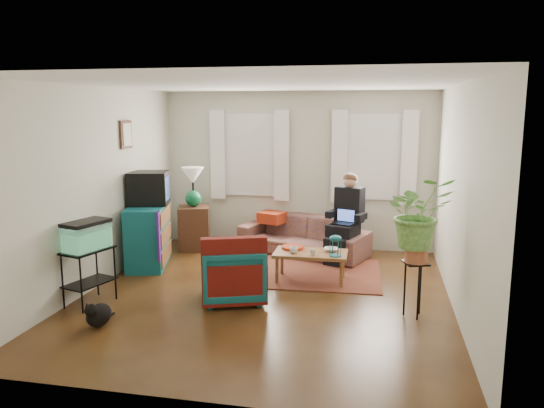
% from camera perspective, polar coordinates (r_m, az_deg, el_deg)
% --- Properties ---
extents(floor, '(4.50, 5.00, 0.01)m').
position_cam_1_polar(floor, '(6.75, -0.69, -9.82)').
color(floor, '#4F2B14').
rests_on(floor, ground).
extents(ceiling, '(4.50, 5.00, 0.01)m').
position_cam_1_polar(ceiling, '(6.35, -0.74, 12.80)').
color(ceiling, white).
rests_on(ceiling, wall_back).
extents(wall_back, '(4.50, 0.01, 2.60)m').
position_cam_1_polar(wall_back, '(8.86, 2.73, 3.62)').
color(wall_back, silver).
rests_on(wall_back, floor).
extents(wall_front, '(4.50, 0.01, 2.60)m').
position_cam_1_polar(wall_front, '(4.06, -8.26, -4.29)').
color(wall_front, silver).
rests_on(wall_front, floor).
extents(wall_left, '(0.01, 5.00, 2.60)m').
position_cam_1_polar(wall_left, '(7.24, -18.40, 1.64)').
color(wall_left, silver).
rests_on(wall_left, floor).
extents(wall_right, '(0.01, 5.00, 2.60)m').
position_cam_1_polar(wall_right, '(6.34, 19.56, 0.44)').
color(wall_right, silver).
rests_on(wall_right, floor).
extents(window_left, '(1.08, 0.04, 1.38)m').
position_cam_1_polar(window_left, '(8.97, -2.35, 5.31)').
color(window_left, white).
rests_on(window_left, wall_back).
extents(window_right, '(1.08, 0.04, 1.38)m').
position_cam_1_polar(window_right, '(8.71, 10.91, 4.99)').
color(window_right, white).
rests_on(window_right, wall_back).
extents(curtains_left, '(1.36, 0.06, 1.50)m').
position_cam_1_polar(curtains_left, '(8.90, -2.47, 5.27)').
color(curtains_left, white).
rests_on(curtains_left, wall_back).
extents(curtains_right, '(1.36, 0.06, 1.50)m').
position_cam_1_polar(curtains_right, '(8.63, 10.90, 4.94)').
color(curtains_right, white).
rests_on(curtains_right, wall_back).
extents(picture_frame, '(0.04, 0.32, 0.40)m').
position_cam_1_polar(picture_frame, '(7.91, -15.37, 7.21)').
color(picture_frame, '#3D2616').
rests_on(picture_frame, wall_left).
extents(area_rug, '(2.07, 1.68, 0.01)m').
position_cam_1_polar(area_rug, '(7.66, 4.04, -7.34)').
color(area_rug, brown).
rests_on(area_rug, floor).
extents(sofa, '(2.22, 1.47, 0.81)m').
position_cam_1_polar(sofa, '(8.55, 3.41, -2.73)').
color(sofa, brown).
rests_on(sofa, floor).
extents(seated_person, '(0.70, 0.77, 1.23)m').
position_cam_1_polar(seated_person, '(8.19, 8.02, -1.87)').
color(seated_person, black).
rests_on(seated_person, sofa).
extents(side_table, '(0.62, 0.62, 0.72)m').
position_cam_1_polar(side_table, '(8.93, -8.38, -2.54)').
color(side_table, '#3D2917').
rests_on(side_table, floor).
extents(table_lamp, '(0.46, 0.46, 0.66)m').
position_cam_1_polar(table_lamp, '(8.80, -8.49, 1.73)').
color(table_lamp, white).
rests_on(table_lamp, side_table).
extents(dresser, '(0.74, 1.11, 0.91)m').
position_cam_1_polar(dresser, '(8.09, -13.19, -3.34)').
color(dresser, '#135475').
rests_on(dresser, floor).
extents(crt_tv, '(0.67, 0.63, 0.49)m').
position_cam_1_polar(crt_tv, '(8.05, -13.12, 1.69)').
color(crt_tv, black).
rests_on(crt_tv, dresser).
extents(aquarium_stand, '(0.49, 0.67, 0.67)m').
position_cam_1_polar(aquarium_stand, '(6.74, -19.04, -7.42)').
color(aquarium_stand, black).
rests_on(aquarium_stand, floor).
extents(aquarium, '(0.44, 0.61, 0.35)m').
position_cam_1_polar(aquarium, '(6.61, -19.30, -3.16)').
color(aquarium, '#7FD899').
rests_on(aquarium, aquarium_stand).
extents(black_cat, '(0.24, 0.36, 0.31)m').
position_cam_1_polar(black_cat, '(6.10, -18.14, -11.04)').
color(black_cat, black).
rests_on(black_cat, floor).
extents(armchair, '(0.93, 0.90, 0.76)m').
position_cam_1_polar(armchair, '(6.52, -4.24, -7.07)').
color(armchair, '#116568').
rests_on(armchair, floor).
extents(serape_throw, '(0.78, 0.42, 0.63)m').
position_cam_1_polar(serape_throw, '(6.19, -4.07, -6.47)').
color(serape_throw, '#9E0A0A').
rests_on(serape_throw, armchair).
extents(coffee_table, '(0.99, 0.55, 0.41)m').
position_cam_1_polar(coffee_table, '(7.26, 4.17, -6.72)').
color(coffee_table, brown).
rests_on(coffee_table, floor).
extents(cup_a, '(0.11, 0.11, 0.09)m').
position_cam_1_polar(cup_a, '(7.13, 2.33, -4.95)').
color(cup_a, white).
rests_on(cup_a, coffee_table).
extents(cup_b, '(0.09, 0.09, 0.08)m').
position_cam_1_polar(cup_b, '(7.03, 4.40, -5.21)').
color(cup_b, beige).
rests_on(cup_b, coffee_table).
extents(bowl, '(0.20, 0.20, 0.05)m').
position_cam_1_polar(bowl, '(7.26, 6.37, -4.90)').
color(bowl, white).
rests_on(bowl, coffee_table).
extents(snack_tray, '(0.31, 0.31, 0.04)m').
position_cam_1_polar(snack_tray, '(7.36, 2.23, -4.68)').
color(snack_tray, '#B21414').
rests_on(snack_tray, coffee_table).
extents(birdcage, '(0.16, 0.16, 0.28)m').
position_cam_1_polar(birdcage, '(7.01, 6.83, -4.45)').
color(birdcage, '#115B6B').
rests_on(birdcage, coffee_table).
extents(plant_stand, '(0.34, 0.34, 0.63)m').
position_cam_1_polar(plant_stand, '(6.22, 15.07, -8.85)').
color(plant_stand, black).
rests_on(plant_stand, floor).
extents(potted_plant, '(0.89, 0.83, 0.80)m').
position_cam_1_polar(potted_plant, '(6.03, 15.39, -2.06)').
color(potted_plant, '#599947').
rests_on(potted_plant, plant_stand).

